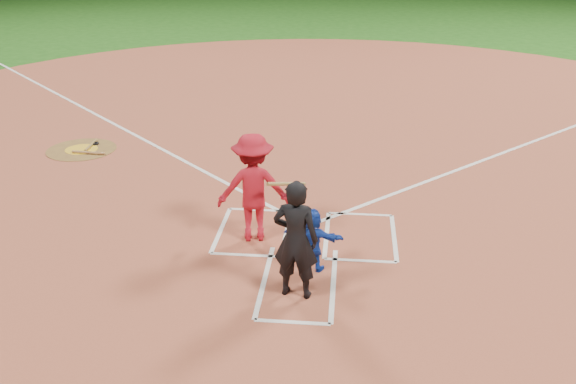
# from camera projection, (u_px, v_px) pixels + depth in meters

# --- Properties ---
(ground) EXTENTS (120.00, 120.00, 0.00)m
(ground) POSITION_uv_depth(u_px,v_px,m) (306.00, 234.00, 11.74)
(ground) COLOR #1C5214
(ground) RESTS_ON ground
(home_plate_dirt) EXTENTS (28.00, 28.00, 0.01)m
(home_plate_dirt) POSITION_uv_depth(u_px,v_px,m) (323.00, 132.00, 17.21)
(home_plate_dirt) COLOR #994832
(home_plate_dirt) RESTS_ON ground
(home_plate) EXTENTS (0.60, 0.60, 0.02)m
(home_plate) POSITION_uv_depth(u_px,v_px,m) (306.00, 233.00, 11.73)
(home_plate) COLOR silver
(home_plate) RESTS_ON home_plate_dirt
(on_deck_circle) EXTENTS (1.70, 1.70, 0.01)m
(on_deck_circle) POSITION_uv_depth(u_px,v_px,m) (82.00, 149.00, 15.91)
(on_deck_circle) COLOR brown
(on_deck_circle) RESTS_ON home_plate_dirt
(on_deck_logo) EXTENTS (0.80, 0.80, 0.00)m
(on_deck_logo) POSITION_uv_depth(u_px,v_px,m) (81.00, 149.00, 15.90)
(on_deck_logo) COLOR gold
(on_deck_logo) RESTS_ON on_deck_circle
(on_deck_bat_a) EXTENTS (0.11, 0.84, 0.06)m
(on_deck_bat_a) POSITION_uv_depth(u_px,v_px,m) (91.00, 145.00, 16.11)
(on_deck_bat_a) COLOR olive
(on_deck_bat_a) RESTS_ON on_deck_circle
(on_deck_bat_c) EXTENTS (0.84, 0.13, 0.06)m
(on_deck_bat_c) POSITION_uv_depth(u_px,v_px,m) (88.00, 153.00, 15.59)
(on_deck_bat_c) COLOR olive
(on_deck_bat_c) RESTS_ON on_deck_circle
(bat_weight_donut) EXTENTS (0.19, 0.19, 0.05)m
(bat_weight_donut) POSITION_uv_depth(u_px,v_px,m) (95.00, 143.00, 16.24)
(bat_weight_donut) COLOR black
(bat_weight_donut) RESTS_ON on_deck_circle
(catcher) EXTENTS (1.04, 0.48, 1.08)m
(catcher) POSITION_uv_depth(u_px,v_px,m) (312.00, 240.00, 10.35)
(catcher) COLOR #1539AD
(catcher) RESTS_ON home_plate_dirt
(umpire) EXTENTS (0.75, 0.55, 1.88)m
(umpire) POSITION_uv_depth(u_px,v_px,m) (296.00, 240.00, 9.49)
(umpire) COLOR black
(umpire) RESTS_ON home_plate_dirt
(chalk_markings) EXTENTS (28.35, 17.32, 0.01)m
(chalk_markings) POSITION_uv_depth(u_px,v_px,m) (321.00, 140.00, 16.56)
(chalk_markings) COLOR white
(chalk_markings) RESTS_ON home_plate_dirt
(batter_at_plate) EXTENTS (1.61, 0.95, 1.96)m
(batter_at_plate) POSITION_uv_depth(u_px,v_px,m) (253.00, 188.00, 11.20)
(batter_at_plate) COLOR #B21323
(batter_at_plate) RESTS_ON home_plate_dirt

